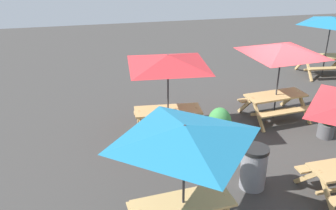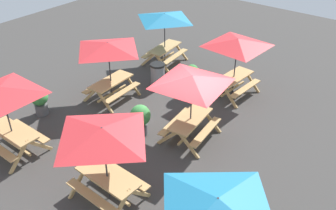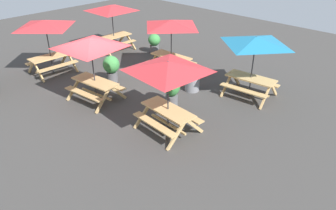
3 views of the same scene
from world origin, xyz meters
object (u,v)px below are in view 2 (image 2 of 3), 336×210
at_px(trash_bin_gray, 158,75).
at_px(potted_plant_2, 140,118).
at_px(picnic_table_6, 103,138).
at_px(picnic_table_0, 237,47).
at_px(potted_plant_1, 40,100).
at_px(potted_plant_0, 192,78).
at_px(picnic_table_5, 165,20).
at_px(picnic_table_1, 108,50).
at_px(picnic_table_3, 2,96).
at_px(picnic_table_2, 192,85).
at_px(picnic_table_4, 217,210).

bearing_deg(trash_bin_gray, potted_plant_2, 29.69).
relative_size(picnic_table_6, potted_plant_2, 2.11).
relative_size(picnic_table_0, potted_plant_1, 2.90).
distance_m(potted_plant_0, potted_plant_2, 3.18).
relative_size(picnic_table_5, potted_plant_2, 2.11).
relative_size(picnic_table_1, picnic_table_6, 1.00).
height_order(picnic_table_0, potted_plant_0, picnic_table_0).
distance_m(picnic_table_1, potted_plant_0, 3.32).
bearing_deg(trash_bin_gray, picnic_table_6, 27.29).
xyz_separation_m(picnic_table_6, trash_bin_gray, (-5.53, -2.86, -1.49)).
bearing_deg(potted_plant_2, picnic_table_3, -39.31).
bearing_deg(potted_plant_0, picnic_table_5, -121.53).
xyz_separation_m(picnic_table_2, potted_plant_1, (2.10, -5.01, -1.43)).
height_order(picnic_table_5, trash_bin_gray, picnic_table_5).
distance_m(picnic_table_3, picnic_table_5, 7.80).
height_order(picnic_table_6, potted_plant_0, picnic_table_6).
xyz_separation_m(potted_plant_1, potted_plant_2, (-1.26, 3.62, 0.09)).
distance_m(picnic_table_5, potted_plant_0, 3.28).
bearing_deg(potted_plant_1, potted_plant_2, 109.16).
bearing_deg(picnic_table_5, picnic_table_1, -0.26).
relative_size(picnic_table_3, potted_plant_1, 2.91).
relative_size(picnic_table_2, picnic_table_4, 1.20).
bearing_deg(trash_bin_gray, picnic_table_3, -8.06).
height_order(picnic_table_3, potted_plant_2, picnic_table_3).
xyz_separation_m(picnic_table_1, potted_plant_2, (1.06, 2.40, -1.35)).
distance_m(picnic_table_0, potted_plant_2, 4.53).
xyz_separation_m(picnic_table_3, potted_plant_0, (-6.22, 2.30, -1.28)).
height_order(picnic_table_1, picnic_table_5, same).
relative_size(picnic_table_4, picnic_table_6, 1.00).
relative_size(picnic_table_0, potted_plant_2, 2.55).
distance_m(trash_bin_gray, potted_plant_2, 3.33).
distance_m(picnic_table_1, picnic_table_3, 4.10).
xyz_separation_m(picnic_table_5, trash_bin_gray, (1.86, 1.11, -1.49)).
relative_size(picnic_table_0, picnic_table_3, 1.00).
height_order(picnic_table_1, potted_plant_2, picnic_table_1).
bearing_deg(potted_plant_0, picnic_table_2, 33.99).
height_order(potted_plant_1, potted_plant_2, potted_plant_2).
xyz_separation_m(picnic_table_4, picnic_table_6, (-0.23, -3.34, 0.00)).
bearing_deg(trash_bin_gray, picnic_table_5, -149.09).
bearing_deg(potted_plant_2, potted_plant_0, -176.58).
height_order(picnic_table_5, picnic_table_6, same).
height_order(picnic_table_0, potted_plant_2, picnic_table_0).
relative_size(picnic_table_1, picnic_table_4, 1.00).
distance_m(picnic_table_0, trash_bin_gray, 3.35).
height_order(picnic_table_3, picnic_table_4, same).
bearing_deg(picnic_table_5, trash_bin_gray, 25.08).
height_order(picnic_table_1, trash_bin_gray, picnic_table_1).
relative_size(picnic_table_2, picnic_table_5, 1.20).
bearing_deg(picnic_table_2, picnic_table_5, -139.79).
xyz_separation_m(trash_bin_gray, potted_plant_1, (4.15, -1.97, 0.06)).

